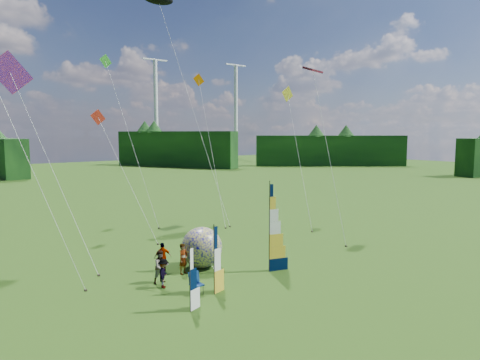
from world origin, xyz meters
TOP-DOWN VIEW (x-y plane):
  - ground at (0.00, 0.00)m, footprint 220.00×220.00m
  - treeline_ring at (0.00, 0.00)m, footprint 210.00×210.00m
  - turbine_left at (70.00, 95.00)m, footprint 8.00×1.20m
  - turbine_right at (45.00, 102.00)m, footprint 8.00×1.20m
  - feather_banner_main at (0.42, 3.01)m, footprint 1.38×0.51m
  - side_banner_left at (-4.20, 2.09)m, footprint 0.97×0.33m
  - side_banner_far at (-6.31, 1.02)m, footprint 0.88×0.37m
  - bol_inflatable at (-2.23, 6.20)m, footprint 2.87×2.87m
  - spectator_a at (-3.75, 5.87)m, footprint 0.76×0.62m
  - spectator_b at (-5.50, 5.30)m, footprint 0.90×0.45m
  - spectator_c at (-5.74, 4.56)m, footprint 0.90×1.04m
  - spectator_d at (-4.44, 7.06)m, footprint 1.09×0.70m
  - camp_chair at (-4.87, 2.71)m, footprint 0.66×0.66m
  - kite_whale at (5.86, 20.09)m, footprint 7.73×15.76m
  - kite_rainbow_delta at (-8.99, 12.68)m, footprint 7.70×13.22m
  - kite_parafoil at (10.26, 6.92)m, footprint 8.48×11.34m
  - small_kite_red at (-2.52, 16.35)m, footprint 4.88×9.83m
  - small_kite_orange at (6.77, 18.09)m, footprint 5.70×10.75m
  - small_kite_yellow at (12.00, 11.72)m, footprint 6.38×9.43m
  - small_kite_pink at (-11.45, 9.57)m, footprint 9.69×10.36m
  - small_kite_green at (0.73, 22.63)m, footprint 4.03×12.76m

SIDE VIEW (x-z plane):
  - ground at x=0.00m, z-range 0.00..0.00m
  - camp_chair at x=-4.87m, z-range 0.00..1.13m
  - spectator_c at x=-5.74m, z-range 0.00..1.56m
  - spectator_d at x=-4.44m, z-range 0.00..1.72m
  - spectator_a at x=-3.75m, z-range 0.00..1.79m
  - spectator_b at x=-5.50m, z-range 0.00..1.83m
  - bol_inflatable at x=-2.23m, z-range 0.00..2.50m
  - side_banner_far at x=-6.31m, z-range 0.00..2.97m
  - side_banner_left at x=-4.20m, z-range 0.00..3.51m
  - feather_banner_main at x=0.42m, z-range 0.00..5.24m
  - treeline_ring at x=0.00m, z-range 0.00..8.00m
  - small_kite_red at x=-2.52m, z-range 0.00..10.62m
  - small_kite_yellow at x=12.00m, z-range 0.00..13.29m
  - kite_rainbow_delta at x=-8.99m, z-range 0.00..14.50m
  - small_kite_orange at x=6.77m, z-range 0.00..14.68m
  - kite_parafoil at x=10.26m, z-range 0.00..15.72m
  - small_kite_green at x=0.73m, z-range 0.00..16.56m
  - small_kite_pink at x=-11.45m, z-range 0.00..17.46m
  - kite_whale at x=5.86m, z-range 0.00..23.79m
  - turbine_left at x=70.00m, z-range 0.00..30.00m
  - turbine_right at x=45.00m, z-range 0.00..30.00m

